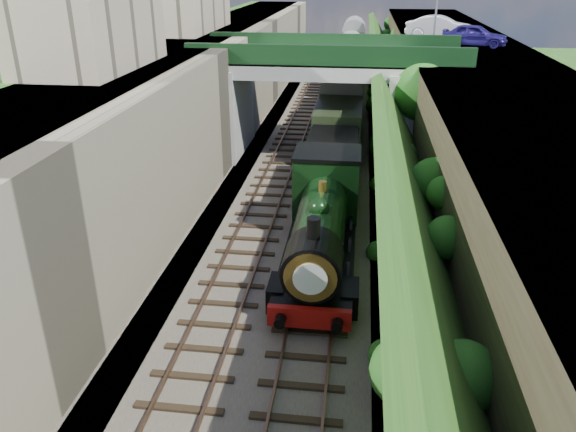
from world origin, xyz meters
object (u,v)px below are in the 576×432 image
object	(u,v)px
car_blue	(475,35)
road_bridge	(336,93)
tender	(332,170)
tree	(422,93)
car_silver	(440,27)
locomotive	(321,226)

from	to	relation	value
car_blue	road_bridge	bearing A→B (deg)	139.77
road_bridge	tender	size ratio (longest dim) A/B	2.67
tree	tender	bearing A→B (deg)	-132.06
road_bridge	car_silver	distance (m)	12.50
tree	car_silver	size ratio (longest dim) A/B	1.35
tender	locomotive	bearing A→B (deg)	-90.00
locomotive	tree	bearing A→B (deg)	69.47
road_bridge	locomotive	world-z (taller)	road_bridge
locomotive	tender	bearing A→B (deg)	90.00
car_blue	tender	distance (m)	16.49
road_bridge	car_blue	bearing A→B (deg)	32.80
locomotive	tender	size ratio (longest dim) A/B	1.70
tree	car_silver	xyz separation A→B (m)	(2.11, 11.93, 2.41)
tree	road_bridge	bearing A→B (deg)	157.39
locomotive	tender	xyz separation A→B (m)	(-0.00, 7.36, -0.27)
road_bridge	tree	world-z (taller)	road_bridge
car_blue	car_silver	xyz separation A→B (m)	(-1.78, 4.14, 0.08)
tree	car_blue	distance (m)	9.01
car_blue	locomotive	world-z (taller)	car_blue
road_bridge	car_silver	bearing A→B (deg)	54.30
road_bridge	tender	bearing A→B (deg)	-87.99
road_bridge	car_blue	world-z (taller)	car_blue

